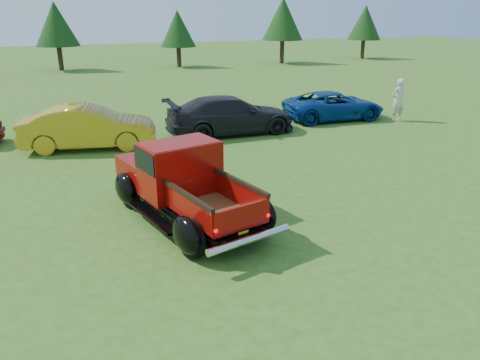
{
  "coord_description": "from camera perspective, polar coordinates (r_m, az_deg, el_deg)",
  "views": [
    {
      "loc": [
        -3.49,
        -8.07,
        4.38
      ],
      "look_at": [
        -0.28,
        0.2,
        1.15
      ],
      "focal_mm": 35.0,
      "sensor_mm": 36.0,
      "label": 1
    }
  ],
  "objects": [
    {
      "name": "spectator",
      "position": [
        20.67,
        18.71,
        9.23
      ],
      "size": [
        0.67,
        0.47,
        1.75
      ],
      "primitive_type": "imported",
      "rotation": [
        0.0,
        0.0,
        3.23
      ],
      "color": "beige",
      "rests_on": "ground"
    },
    {
      "name": "tree_east",
      "position": [
        41.88,
        5.25,
        18.97
      ],
      "size": [
        3.46,
        3.46,
        5.4
      ],
      "color": "#332114",
      "rests_on": "ground"
    },
    {
      "name": "show_car_yellow",
      "position": [
        16.39,
        -17.96,
        6.14
      ],
      "size": [
        4.56,
        2.31,
        1.43
      ],
      "primitive_type": "imported",
      "rotation": [
        0.0,
        0.0,
        1.38
      ],
      "color": "#BD9219",
      "rests_on": "ground"
    },
    {
      "name": "tree_mid_left",
      "position": [
        39.09,
        -21.53,
        17.27
      ],
      "size": [
        3.2,
        3.2,
        5.0
      ],
      "color": "#332114",
      "rests_on": "ground"
    },
    {
      "name": "show_car_blue",
      "position": [
        20.32,
        11.37,
        8.89
      ],
      "size": [
        4.35,
        2.23,
        1.18
      ],
      "primitive_type": "imported",
      "rotation": [
        0.0,
        0.0,
        1.5
      ],
      "color": "navy",
      "rests_on": "ground"
    },
    {
      "name": "show_car_grey",
      "position": [
        17.55,
        -1.15,
        7.92
      ],
      "size": [
        4.82,
        1.96,
        1.4
      ],
      "primitive_type": "imported",
      "rotation": [
        0.0,
        0.0,
        1.57
      ],
      "color": "black",
      "rests_on": "ground"
    },
    {
      "name": "pickup_truck",
      "position": [
        10.46,
        -7.29,
        -0.12
      ],
      "size": [
        3.02,
        4.86,
        1.7
      ],
      "rotation": [
        0.0,
        0.0,
        0.24
      ],
      "color": "black",
      "rests_on": "ground"
    },
    {
      "name": "ground",
      "position": [
        9.83,
        1.95,
        -6.46
      ],
      "size": [
        120.0,
        120.0,
        0.0
      ],
      "primitive_type": "plane",
      "color": "#345A19",
      "rests_on": "ground"
    },
    {
      "name": "tree_far_east",
      "position": [
        47.38,
        14.99,
        18.03
      ],
      "size": [
        3.07,
        3.07,
        4.8
      ],
      "color": "#332114",
      "rests_on": "ground"
    },
    {
      "name": "tree_mid_right",
      "position": [
        39.26,
        -7.6,
        17.82
      ],
      "size": [
        2.82,
        2.82,
        4.4
      ],
      "color": "#332114",
      "rests_on": "ground"
    }
  ]
}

